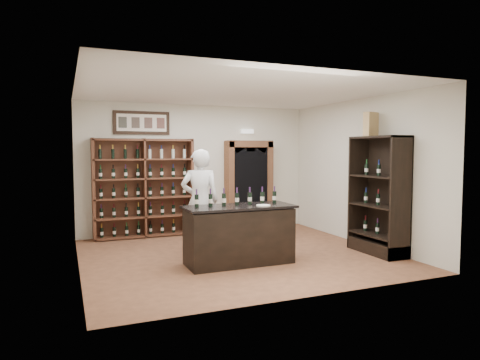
% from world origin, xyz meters
% --- Properties ---
extents(floor, '(5.50, 5.50, 0.00)m').
position_xyz_m(floor, '(0.00, 0.00, 0.00)').
color(floor, brown).
rests_on(floor, ground).
extents(ceiling, '(5.50, 5.50, 0.00)m').
position_xyz_m(ceiling, '(0.00, 0.00, 3.00)').
color(ceiling, white).
rests_on(ceiling, wall_back).
extents(wall_back, '(5.50, 0.04, 3.00)m').
position_xyz_m(wall_back, '(0.00, 2.50, 1.50)').
color(wall_back, beige).
rests_on(wall_back, ground).
extents(wall_left, '(0.04, 5.00, 3.00)m').
position_xyz_m(wall_left, '(-2.75, 0.00, 1.50)').
color(wall_left, beige).
rests_on(wall_left, ground).
extents(wall_right, '(0.04, 5.00, 3.00)m').
position_xyz_m(wall_right, '(2.75, 0.00, 1.50)').
color(wall_right, beige).
rests_on(wall_right, ground).
extents(wine_shelf, '(2.20, 0.38, 2.20)m').
position_xyz_m(wine_shelf, '(-1.30, 2.33, 1.10)').
color(wine_shelf, brown).
rests_on(wine_shelf, ground).
extents(framed_picture, '(1.25, 0.04, 0.52)m').
position_xyz_m(framed_picture, '(-1.30, 2.47, 2.55)').
color(framed_picture, black).
rests_on(framed_picture, wall_back).
extents(arched_doorway, '(1.17, 0.35, 2.17)m').
position_xyz_m(arched_doorway, '(1.25, 2.33, 1.14)').
color(arched_doorway, black).
rests_on(arched_doorway, ground).
extents(emergency_light, '(0.30, 0.10, 0.10)m').
position_xyz_m(emergency_light, '(1.25, 2.42, 2.40)').
color(emergency_light, white).
rests_on(emergency_light, wall_back).
extents(tasting_counter, '(1.88, 0.78, 1.00)m').
position_xyz_m(tasting_counter, '(-0.20, -0.60, 0.49)').
color(tasting_counter, black).
rests_on(tasting_counter, ground).
extents(counter_bottle_0, '(0.07, 0.07, 0.30)m').
position_xyz_m(counter_bottle_0, '(-0.92, -0.50, 1.11)').
color(counter_bottle_0, black).
rests_on(counter_bottle_0, tasting_counter).
extents(counter_bottle_1, '(0.07, 0.07, 0.30)m').
position_xyz_m(counter_bottle_1, '(-0.68, -0.50, 1.11)').
color(counter_bottle_1, black).
rests_on(counter_bottle_1, tasting_counter).
extents(counter_bottle_2, '(0.07, 0.07, 0.30)m').
position_xyz_m(counter_bottle_2, '(-0.44, -0.50, 1.11)').
color(counter_bottle_2, black).
rests_on(counter_bottle_2, tasting_counter).
extents(counter_bottle_3, '(0.07, 0.07, 0.30)m').
position_xyz_m(counter_bottle_3, '(-0.20, -0.50, 1.11)').
color(counter_bottle_3, black).
rests_on(counter_bottle_3, tasting_counter).
extents(counter_bottle_4, '(0.07, 0.07, 0.30)m').
position_xyz_m(counter_bottle_4, '(0.04, -0.50, 1.11)').
color(counter_bottle_4, black).
rests_on(counter_bottle_4, tasting_counter).
extents(counter_bottle_5, '(0.07, 0.07, 0.30)m').
position_xyz_m(counter_bottle_5, '(0.28, -0.50, 1.11)').
color(counter_bottle_5, black).
rests_on(counter_bottle_5, tasting_counter).
extents(counter_bottle_6, '(0.07, 0.07, 0.30)m').
position_xyz_m(counter_bottle_6, '(0.52, -0.50, 1.11)').
color(counter_bottle_6, black).
rests_on(counter_bottle_6, tasting_counter).
extents(side_cabinet, '(0.48, 1.20, 2.20)m').
position_xyz_m(side_cabinet, '(2.52, -0.90, 0.75)').
color(side_cabinet, black).
rests_on(side_cabinet, ground).
extents(shopkeeper, '(0.80, 0.62, 1.96)m').
position_xyz_m(shopkeeper, '(-0.57, 0.45, 0.98)').
color(shopkeeper, silver).
rests_on(shopkeeper, ground).
extents(plate, '(0.24, 0.24, 0.02)m').
position_xyz_m(plate, '(0.15, -0.81, 1.01)').
color(plate, silver).
rests_on(plate, tasting_counter).
extents(wine_crate, '(0.35, 0.22, 0.46)m').
position_xyz_m(wine_crate, '(2.48, -0.67, 2.43)').
color(wine_crate, tan).
rests_on(wine_crate, side_cabinet).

